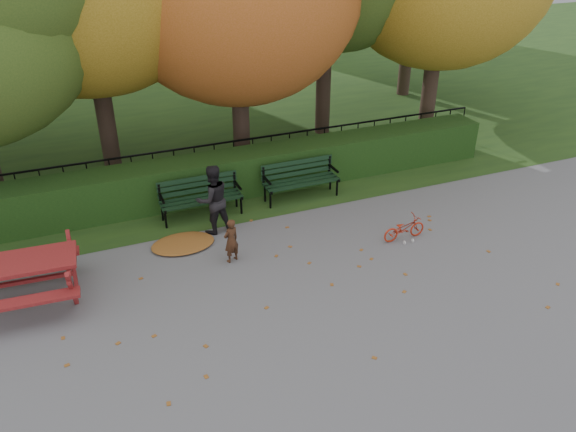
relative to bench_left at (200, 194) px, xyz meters
name	(u,v)px	position (x,y,z in m)	size (l,w,h in m)	color
ground	(325,293)	(1.30, -3.70, -0.52)	(90.00, 90.00, 0.00)	slate
grass_strip	(166,89)	(1.30, 10.30, -0.51)	(90.00, 90.00, 0.00)	#1D3715
hedge	(245,172)	(1.30, 0.80, -0.02)	(13.00, 0.90, 1.00)	black
iron_fence	(234,159)	(1.30, 1.60, 0.02)	(14.00, 0.04, 1.02)	black
bench_left	(200,194)	(0.00, 0.00, 0.00)	(1.80, 0.57, 0.88)	black
bench_right	(300,177)	(2.40, 0.00, 0.00)	(1.80, 0.57, 0.88)	black
picnic_table	(15,272)	(-3.70, -1.96, 0.15)	(2.12, 1.75, 0.98)	maroon
leaf_pile	(183,244)	(-0.68, -1.12, -0.47)	(1.30, 0.90, 0.09)	brown
leaf_scatter	(318,284)	(1.30, -3.40, -0.51)	(9.00, 5.70, 0.01)	brown
child	(231,241)	(0.08, -2.04, -0.06)	(0.33, 0.22, 0.91)	#3C2113
adult	(213,199)	(0.08, -0.80, 0.24)	(0.74, 0.57, 1.51)	black
bicycle	(404,228)	(3.63, -2.61, -0.27)	(0.34, 0.96, 0.51)	#B62710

